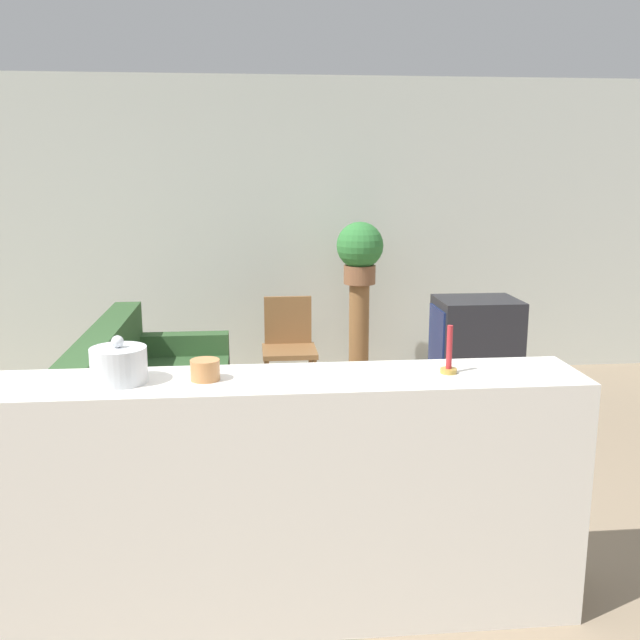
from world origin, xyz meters
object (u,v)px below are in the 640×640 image
at_px(television, 475,336).
at_px(potted_plant, 360,250).
at_px(couch, 152,413).
at_px(wooden_chair, 289,343).
at_px(decorative_bowl, 119,365).

height_order(television, potted_plant, potted_plant).
relative_size(couch, potted_plant, 3.88).
height_order(couch, television, television).
relative_size(couch, television, 3.56).
distance_m(couch, television, 2.30).
bearing_deg(couch, wooden_chair, 49.26).
relative_size(television, potted_plant, 1.09).
height_order(couch, decorative_bowl, decorative_bowl).
bearing_deg(potted_plant, couch, -138.89).
relative_size(wooden_chair, decorative_bowl, 3.82).
bearing_deg(potted_plant, wooden_chair, -157.07).
xyz_separation_m(television, potted_plant, (-0.65, 1.21, 0.49)).
bearing_deg(potted_plant, decorative_bowl, -114.42).
bearing_deg(decorative_bowl, wooden_chair, 74.26).
distance_m(wooden_chair, potted_plant, 1.00).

